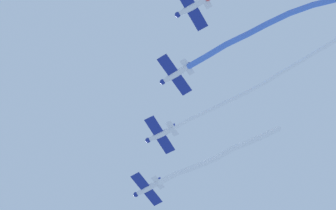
{
  "coord_description": "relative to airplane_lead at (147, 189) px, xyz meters",
  "views": [
    {
      "loc": [
        -33.54,
        -47.12,
        5.95
      ],
      "look_at": [
        -6.2,
        -17.63,
        81.79
      ],
      "focal_mm": 58.91,
      "sensor_mm": 36.0,
      "label": 1
    }
  ],
  "objects": [
    {
      "name": "airplane_right_wing",
      "position": [
        -10.88,
        -18.52,
        0.5
      ],
      "size": [
        7.44,
        5.66,
        1.83
      ],
      "rotation": [
        0.0,
        0.0,
        1.81
      ],
      "color": "silver"
    },
    {
      "name": "airplane_slot",
      "position": [
        -16.33,
        -27.79,
        0.75
      ],
      "size": [
        7.42,
        5.68,
        1.83
      ],
      "rotation": [
        0.0,
        0.0,
        1.87
      ],
      "color": "silver"
    },
    {
      "name": "airplane_left_wing",
      "position": [
        -5.45,
        -9.26,
        0.25
      ],
      "size": [
        7.4,
        5.68,
        1.83
      ],
      "rotation": [
        0.0,
        0.0,
        1.9
      ],
      "color": "silver"
    },
    {
      "name": "smoke_trail_right_wing",
      "position": [
        -5.9,
        -33.36,
        1.14
      ],
      "size": [
        10.99,
        24.94,
        2.38
      ],
      "color": "#4C75DB"
    },
    {
      "name": "smoke_trail_lead",
      "position": [
        3.93,
        -12.77,
        -0.32
      ],
      "size": [
        7.81,
        21.34,
        1.7
      ],
      "color": "white"
    },
    {
      "name": "airplane_lead",
      "position": [
        0.0,
        0.0,
        0.0
      ],
      "size": [
        7.43,
        5.67,
        1.83
      ],
      "rotation": [
        0.0,
        0.0,
        1.83
      ],
      "color": "silver"
    },
    {
      "name": "smoke_trail_left_wing",
      "position": [
        -0.25,
        -26.6,
        0.55
      ],
      "size": [
        8.62,
        30.56,
        1.35
      ],
      "color": "white"
    }
  ]
}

